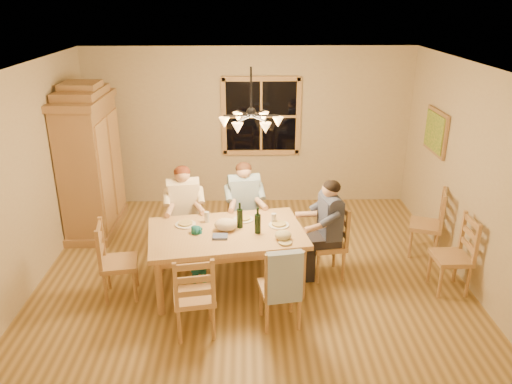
{
  "coord_description": "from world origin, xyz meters",
  "views": [
    {
      "loc": [
        -0.08,
        -5.83,
        3.47
      ],
      "look_at": [
        0.06,
        0.1,
        1.11
      ],
      "focal_mm": 35.0,
      "sensor_mm": 36.0,
      "label": 1
    }
  ],
  "objects_px": {
    "chair_near_left": "(195,308)",
    "chair_spare_front": "(449,268)",
    "chair_far_left": "(186,236)",
    "chair_spare_back": "(424,235)",
    "adult_woman": "(184,200)",
    "dining_table": "(227,238)",
    "chair_end_right": "(327,254)",
    "adult_plaid_man": "(244,196)",
    "chandelier": "(251,120)",
    "armoire": "(91,165)",
    "chair_near_right": "(280,299)",
    "chair_far_right": "(244,231)",
    "wine_bottle_b": "(258,220)",
    "chair_end_left": "(121,274)",
    "adult_slate_man": "(329,217)",
    "child": "(200,257)"
  },
  "relations": [
    {
      "from": "chair_end_left",
      "to": "adult_plaid_man",
      "type": "xyz_separation_m",
      "value": [
        1.51,
        1.15,
        0.54
      ]
    },
    {
      "from": "chandelier",
      "to": "chair_near_right",
      "type": "bearing_deg",
      "value": -74.99
    },
    {
      "from": "dining_table",
      "to": "adult_slate_man",
      "type": "distance_m",
      "value": 1.32
    },
    {
      "from": "dining_table",
      "to": "adult_woman",
      "type": "bearing_deg",
      "value": 127.24
    },
    {
      "from": "chair_near_left",
      "to": "chair_near_right",
      "type": "height_order",
      "value": "same"
    },
    {
      "from": "chair_spare_back",
      "to": "child",
      "type": "bearing_deg",
      "value": 124.46
    },
    {
      "from": "adult_slate_man",
      "to": "adult_woman",
      "type": "bearing_deg",
      "value": 63.43
    },
    {
      "from": "chair_near_left",
      "to": "chair_spare_front",
      "type": "distance_m",
      "value": 3.18
    },
    {
      "from": "chair_far_left",
      "to": "chair_spare_front",
      "type": "relative_size",
      "value": 1.0
    },
    {
      "from": "armoire",
      "to": "chair_near_right",
      "type": "distance_m",
      "value": 3.79
    },
    {
      "from": "chair_far_left",
      "to": "chair_spare_back",
      "type": "xyz_separation_m",
      "value": [
        3.37,
        -0.05,
        0.0
      ]
    },
    {
      "from": "chair_far_right",
      "to": "adult_slate_man",
      "type": "bearing_deg",
      "value": 136.64
    },
    {
      "from": "chair_far_right",
      "to": "wine_bottle_b",
      "type": "relative_size",
      "value": 3.0
    },
    {
      "from": "chandelier",
      "to": "armoire",
      "type": "distance_m",
      "value": 2.99
    },
    {
      "from": "chair_far_left",
      "to": "chair_near_left",
      "type": "height_order",
      "value": "same"
    },
    {
      "from": "chair_near_left",
      "to": "chair_end_right",
      "type": "xyz_separation_m",
      "value": [
        1.61,
        1.17,
        0.0
      ]
    },
    {
      "from": "adult_plaid_man",
      "to": "wine_bottle_b",
      "type": "bearing_deg",
      "value": 90.15
    },
    {
      "from": "chandelier",
      "to": "chair_end_right",
      "type": "distance_m",
      "value": 2.03
    },
    {
      "from": "chair_near_left",
      "to": "child",
      "type": "xyz_separation_m",
      "value": [
        -0.02,
        0.91,
        0.12
      ]
    },
    {
      "from": "dining_table",
      "to": "chair_end_left",
      "type": "bearing_deg",
      "value": -170.65
    },
    {
      "from": "adult_woman",
      "to": "chair_far_left",
      "type": "bearing_deg",
      "value": -162.78
    },
    {
      "from": "chair_spare_back",
      "to": "dining_table",
      "type": "bearing_deg",
      "value": 125.28
    },
    {
      "from": "chair_end_left",
      "to": "chair_end_right",
      "type": "xyz_separation_m",
      "value": [
        2.59,
        0.43,
        0.0
      ]
    },
    {
      "from": "chair_far_right",
      "to": "dining_table",
      "type": "bearing_deg",
      "value": 67.62
    },
    {
      "from": "chair_spare_back",
      "to": "chair_far_left",
      "type": "bearing_deg",
      "value": 109.2
    },
    {
      "from": "dining_table",
      "to": "chair_far_left",
      "type": "distance_m",
      "value": 1.07
    },
    {
      "from": "adult_woman",
      "to": "chair_spare_back",
      "type": "relative_size",
      "value": 0.88
    },
    {
      "from": "dining_table",
      "to": "adult_plaid_man",
      "type": "relative_size",
      "value": 2.34
    },
    {
      "from": "armoire",
      "to": "chair_end_right",
      "type": "bearing_deg",
      "value": -24.02
    },
    {
      "from": "adult_woman",
      "to": "wine_bottle_b",
      "type": "distance_m",
      "value": 1.31
    },
    {
      "from": "chair_near_right",
      "to": "adult_slate_man",
      "type": "relative_size",
      "value": 1.13
    },
    {
      "from": "chair_near_right",
      "to": "chair_far_right",
      "type": "bearing_deg",
      "value": 93.37
    },
    {
      "from": "dining_table",
      "to": "chair_near_right",
      "type": "distance_m",
      "value": 1.07
    },
    {
      "from": "chair_near_right",
      "to": "adult_plaid_man",
      "type": "bearing_deg",
      "value": 93.37
    },
    {
      "from": "chandelier",
      "to": "adult_plaid_man",
      "type": "bearing_deg",
      "value": 98.6
    },
    {
      "from": "chandelier",
      "to": "adult_plaid_man",
      "type": "distance_m",
      "value": 1.39
    },
    {
      "from": "chair_far_left",
      "to": "chair_far_right",
      "type": "bearing_deg",
      "value": -180.0
    },
    {
      "from": "dining_table",
      "to": "chair_far_left",
      "type": "relative_size",
      "value": 2.07
    },
    {
      "from": "child",
      "to": "chair_spare_back",
      "type": "distance_m",
      "value": 3.21
    },
    {
      "from": "chair_spare_back",
      "to": "chair_spare_front",
      "type": "bearing_deg",
      "value": -159.98
    },
    {
      "from": "chair_spare_front",
      "to": "dining_table",
      "type": "bearing_deg",
      "value": 85.15
    },
    {
      "from": "chair_near_right",
      "to": "wine_bottle_b",
      "type": "height_order",
      "value": "wine_bottle_b"
    },
    {
      "from": "chair_spare_front",
      "to": "chair_spare_back",
      "type": "xyz_separation_m",
      "value": [
        0.0,
        0.93,
        0.0
      ]
    },
    {
      "from": "chair_near_left",
      "to": "chair_end_left",
      "type": "distance_m",
      "value": 1.22
    },
    {
      "from": "chair_far_left",
      "to": "chair_end_left",
      "type": "bearing_deg",
      "value": 46.74
    },
    {
      "from": "adult_woman",
      "to": "chair_end_left",
      "type": "bearing_deg",
      "value": 46.74
    },
    {
      "from": "adult_plaid_man",
      "to": "chair_spare_back",
      "type": "bearing_deg",
      "value": 166.5
    },
    {
      "from": "chair_far_right",
      "to": "wine_bottle_b",
      "type": "distance_m",
      "value": 1.18
    },
    {
      "from": "chair_spare_front",
      "to": "adult_woman",
      "type": "bearing_deg",
      "value": 72.6
    },
    {
      "from": "chair_far_left",
      "to": "chair_end_left",
      "type": "height_order",
      "value": "same"
    }
  ]
}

